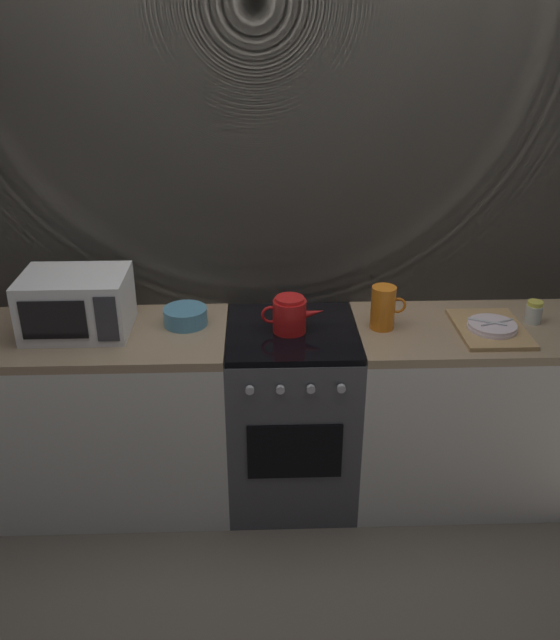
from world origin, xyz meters
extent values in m
plane|color=#6B6054|center=(0.00, 0.00, 0.00)|extent=(8.00, 8.00, 0.00)
cube|color=#A39989|center=(0.00, 0.33, 1.20)|extent=(3.60, 0.05, 2.40)
cube|color=beige|center=(0.00, 0.30, 1.20)|extent=(3.58, 0.01, 2.39)
cube|color=silver|center=(-0.90, 0.00, 0.43)|extent=(1.20, 0.60, 0.86)
cube|color=#9E8466|center=(-0.90, 0.00, 0.88)|extent=(1.20, 0.60, 0.04)
cube|color=#4C4C51|center=(0.00, 0.00, 0.43)|extent=(0.60, 0.60, 0.87)
cube|color=black|center=(0.00, 0.00, 0.89)|extent=(0.59, 0.59, 0.03)
cube|color=black|center=(0.00, -0.30, 0.45)|extent=(0.42, 0.01, 0.28)
cylinder|color=#B7B7BC|center=(-0.19, -0.32, 0.78)|extent=(0.04, 0.02, 0.04)
cylinder|color=#B7B7BC|center=(-0.06, -0.32, 0.78)|extent=(0.04, 0.02, 0.04)
cylinder|color=#B7B7BC|center=(0.06, -0.32, 0.78)|extent=(0.04, 0.02, 0.04)
cylinder|color=#B7B7BC|center=(0.19, -0.32, 0.78)|extent=(0.04, 0.02, 0.04)
cube|color=silver|center=(0.90, 0.00, 0.43)|extent=(1.20, 0.60, 0.86)
cube|color=#9E8466|center=(0.90, 0.00, 0.88)|extent=(1.20, 0.60, 0.04)
cube|color=white|center=(-0.96, 0.03, 1.04)|extent=(0.46, 0.34, 0.27)
cube|color=black|center=(-1.01, -0.15, 1.04)|extent=(0.28, 0.01, 0.17)
cube|color=#333338|center=(-0.79, -0.15, 1.04)|extent=(0.09, 0.01, 0.21)
cylinder|color=red|center=(-0.01, -0.01, 0.98)|extent=(0.15, 0.15, 0.15)
cylinder|color=red|center=(-0.01, -0.01, 1.06)|extent=(0.13, 0.13, 0.02)
cone|color=red|center=(0.10, -0.01, 0.99)|extent=(0.10, 0.04, 0.05)
torus|color=red|center=(-0.10, -0.01, 0.98)|extent=(0.08, 0.01, 0.08)
cylinder|color=teal|center=(-0.49, 0.08, 0.94)|extent=(0.20, 0.20, 0.08)
cylinder|color=orange|center=(0.41, 0.01, 1.00)|extent=(0.11, 0.11, 0.20)
torus|color=orange|center=(0.48, 0.01, 1.01)|extent=(0.08, 0.01, 0.08)
cube|color=tan|center=(0.89, -0.04, 0.91)|extent=(0.30, 0.40, 0.02)
cylinder|color=silver|center=(0.89, -0.06, 0.93)|extent=(0.22, 0.22, 0.01)
cylinder|color=silver|center=(0.89, -0.06, 0.94)|extent=(0.21, 0.21, 0.01)
cylinder|color=silver|center=(0.91, -0.06, 0.95)|extent=(0.16, 0.07, 0.01)
cube|color=silver|center=(0.87, -0.05, 0.95)|extent=(0.16, 0.09, 0.00)
cylinder|color=silver|center=(1.12, 0.04, 0.94)|extent=(0.08, 0.08, 0.08)
cylinder|color=#D8D14C|center=(1.12, 0.04, 0.99)|extent=(0.07, 0.07, 0.02)
camera|label=1|loc=(-0.15, -2.69, 2.24)|focal=37.30mm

